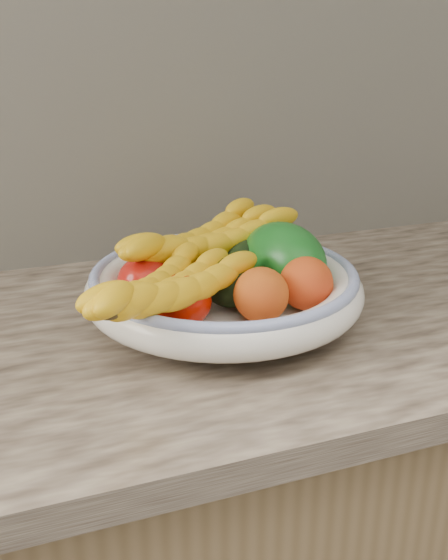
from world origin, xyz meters
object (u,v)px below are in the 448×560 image
banana_bunch_back (206,246)px  fruit_bowl (224,288)px  green_mango (283,260)px  banana_bunch_front (167,294)px

banana_bunch_back → fruit_bowl: bearing=-114.4°
green_mango → banana_bunch_back: size_ratio=0.47×
fruit_bowl → banana_bunch_front: banana_bunch_front is taller
fruit_bowl → banana_bunch_back: (-0.00, 0.07, 0.04)m
banana_bunch_back → banana_bunch_front: size_ratio=1.06×
green_mango → banana_bunch_back: (-0.10, 0.07, 0.01)m
banana_bunch_front → green_mango: bearing=-18.1°
fruit_bowl → green_mango: 0.10m
banana_bunch_back → green_mango: bearing=-60.0°
fruit_bowl → banana_bunch_back: 0.08m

